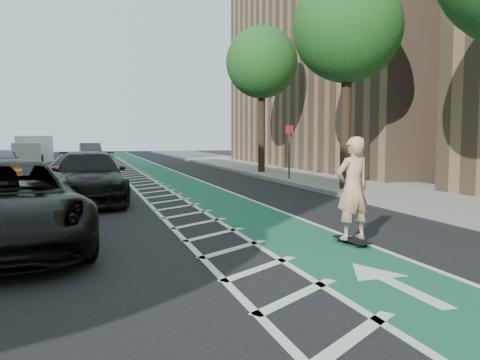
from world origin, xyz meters
name	(u,v)px	position (x,y,z in m)	size (l,w,h in m)	color
ground	(150,255)	(0.00, 0.00, 0.00)	(120.00, 120.00, 0.00)	black
bike_lane	(196,190)	(3.00, 10.00, 0.01)	(2.00, 90.00, 0.01)	#17523C
buffer_strip	(156,191)	(1.50, 10.00, 0.01)	(1.40, 90.00, 0.01)	silver
sidewalk_right	(350,183)	(9.50, 10.00, 0.07)	(5.00, 90.00, 0.15)	gray
curb_right	(296,185)	(7.05, 10.00, 0.08)	(0.12, 90.00, 0.16)	gray
building_right_far	(386,17)	(17.50, 20.00, 9.50)	(14.00, 22.00, 19.00)	#84664C
tree_r_c	(342,30)	(7.90, 8.00, 5.77)	(4.20, 4.20, 7.90)	#382619
tree_r_d	(265,62)	(7.90, 16.00, 5.77)	(4.20, 4.20, 7.90)	#382619
sign_post	(289,151)	(7.60, 12.00, 1.35)	(0.35, 0.08, 2.47)	#4C4C4C
skateboard	(352,240)	(3.70, -0.30, 0.09)	(0.35, 0.87, 0.11)	black
skateboarder	(353,188)	(3.70, -0.30, 1.07)	(0.69, 0.46, 1.90)	tan
suv_near	(5,205)	(-2.40, 1.30, 0.80)	(2.65, 5.74, 1.60)	black
suv_far	(88,177)	(-0.90, 7.50, 0.77)	(2.15, 5.29, 1.54)	black
car_silver	(2,161)	(-5.10, 20.55, 0.70)	(1.64, 4.08, 1.39)	#96969B
car_grey	(90,152)	(-0.46, 32.76, 0.73)	(1.55, 4.43, 1.46)	#5D5D62
box_truck	(33,150)	(-4.62, 33.17, 0.93)	(2.61, 5.01, 2.01)	white
barrel_a	(38,196)	(-2.20, 5.84, 0.44)	(0.68, 0.68, 0.92)	#EB480C
barrel_b	(60,182)	(-1.80, 9.50, 0.47)	(0.73, 0.73, 0.99)	#E2510B
barrel_c	(15,174)	(-3.78, 14.50, 0.44)	(0.69, 0.69, 0.94)	#E4540C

